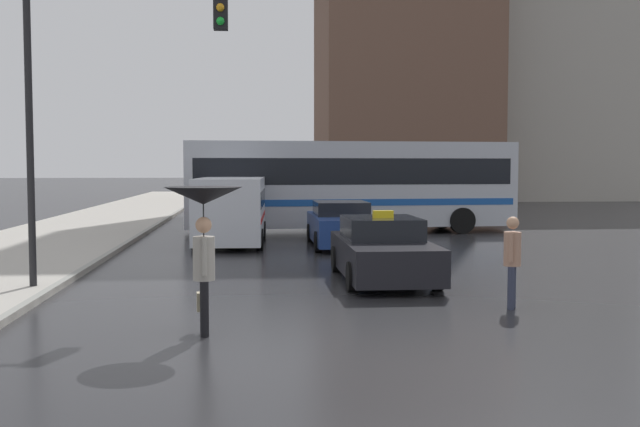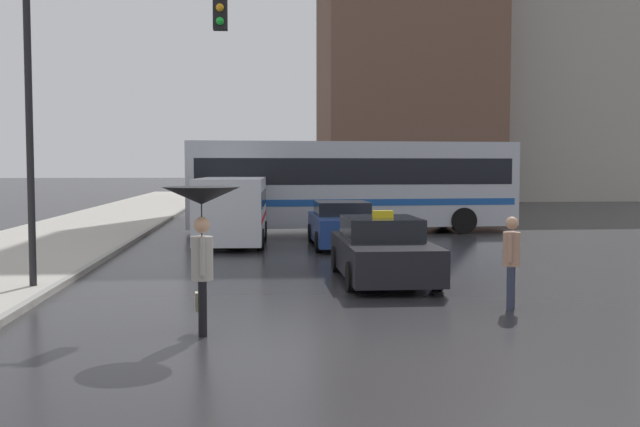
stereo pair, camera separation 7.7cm
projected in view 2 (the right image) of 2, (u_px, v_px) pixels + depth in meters
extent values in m
plane|color=#262628|center=(324.00, 350.00, 10.10)|extent=(300.00, 300.00, 0.00)
cube|color=black|center=(383.00, 256.00, 16.21)|extent=(1.80, 4.54, 0.72)
cube|color=black|center=(381.00, 228.00, 16.39)|extent=(1.58, 2.04, 0.47)
cylinder|color=black|center=(437.00, 276.00, 14.89)|extent=(0.20, 0.60, 0.60)
cylinder|color=black|center=(352.00, 277.00, 14.75)|extent=(0.20, 0.60, 0.60)
cylinder|color=black|center=(408.00, 258.00, 17.69)|extent=(0.20, 0.60, 0.60)
cylinder|color=black|center=(336.00, 259.00, 17.55)|extent=(0.20, 0.60, 0.60)
cube|color=yellow|center=(383.00, 214.00, 16.15)|extent=(0.44, 0.16, 0.16)
cube|color=navy|center=(342.00, 228.00, 23.03)|extent=(1.80, 4.59, 0.80)
cube|color=black|center=(342.00, 208.00, 23.22)|extent=(1.58, 2.06, 0.42)
cylinder|color=black|center=(377.00, 241.00, 21.70)|extent=(0.20, 0.60, 0.60)
cylinder|color=black|center=(319.00, 242.00, 21.56)|extent=(0.20, 0.60, 0.60)
cylinder|color=black|center=(363.00, 233.00, 24.53)|extent=(0.20, 0.60, 0.60)
cylinder|color=black|center=(311.00, 233.00, 24.39)|extent=(0.20, 0.60, 0.60)
cube|color=silver|center=(232.00, 209.00, 23.55)|extent=(2.20, 5.13, 1.94)
cube|color=black|center=(232.00, 198.00, 23.52)|extent=(2.20, 4.72, 0.51)
cube|color=red|center=(232.00, 217.00, 23.56)|extent=(2.21, 4.93, 0.14)
cylinder|color=black|center=(261.00, 239.00, 22.13)|extent=(0.22, 0.64, 0.63)
cylinder|color=black|center=(196.00, 240.00, 22.04)|extent=(0.22, 0.64, 0.63)
cylinder|color=black|center=(264.00, 230.00, 25.15)|extent=(0.22, 0.64, 0.63)
cylinder|color=black|center=(207.00, 231.00, 25.06)|extent=(0.22, 0.64, 0.63)
cube|color=#B2B7C1|center=(351.00, 184.00, 27.90)|extent=(12.32, 3.33, 3.10)
cube|color=black|center=(351.00, 171.00, 27.87)|extent=(11.72, 3.31, 0.94)
cube|color=#194C9E|center=(351.00, 201.00, 27.94)|extent=(11.96, 3.33, 0.24)
cylinder|color=black|center=(238.00, 223.00, 26.15)|extent=(0.98, 0.35, 0.96)
cylinder|color=black|center=(235.00, 219.00, 28.52)|extent=(0.98, 0.35, 0.96)
cylinder|color=black|center=(463.00, 221.00, 27.41)|extent=(0.98, 0.35, 0.96)
cylinder|color=black|center=(443.00, 216.00, 29.78)|extent=(0.98, 0.35, 0.96)
cylinder|color=black|center=(203.00, 309.00, 10.85)|extent=(0.13, 0.13, 0.81)
cylinder|color=black|center=(202.00, 306.00, 11.07)|extent=(0.13, 0.13, 0.81)
cylinder|color=gray|center=(202.00, 258.00, 10.92)|extent=(0.35, 0.35, 0.64)
sphere|color=tan|center=(202.00, 225.00, 10.88)|extent=(0.24, 0.24, 0.24)
cylinder|color=gray|center=(203.00, 257.00, 10.72)|extent=(0.08, 0.08, 0.55)
cylinder|color=gray|center=(202.00, 253.00, 11.11)|extent=(0.08, 0.08, 0.55)
cone|color=black|center=(201.00, 196.00, 10.86)|extent=(1.14, 1.14, 0.26)
cylinder|color=black|center=(202.00, 220.00, 10.88)|extent=(0.02, 0.02, 0.69)
cube|color=#BFB28C|center=(198.00, 302.00, 11.22)|extent=(0.12, 0.19, 0.28)
cylinder|color=#2D3347|center=(512.00, 286.00, 13.09)|extent=(0.16, 0.16, 0.75)
cylinder|color=#2D3347|center=(510.00, 288.00, 12.89)|extent=(0.16, 0.16, 0.75)
cylinder|color=tan|center=(512.00, 249.00, 12.95)|extent=(0.40, 0.40, 0.59)
sphere|color=tan|center=(512.00, 223.00, 12.92)|extent=(0.22, 0.22, 0.22)
cylinder|color=tan|center=(513.00, 245.00, 13.12)|extent=(0.09, 0.09, 0.50)
cylinder|color=tan|center=(510.00, 248.00, 12.77)|extent=(0.09, 0.09, 0.50)
cylinder|color=black|center=(30.00, 133.00, 14.53)|extent=(0.14, 0.14, 6.26)
cube|color=black|center=(220.00, 9.00, 14.69)|extent=(0.28, 0.28, 0.80)
sphere|color=orange|center=(220.00, 8.00, 14.53)|extent=(0.16, 0.16, 0.16)
sphere|color=green|center=(220.00, 21.00, 14.55)|extent=(0.16, 0.16, 0.16)
cube|color=#A39E93|center=(557.00, 40.00, 55.49)|extent=(10.85, 8.78, 23.62)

